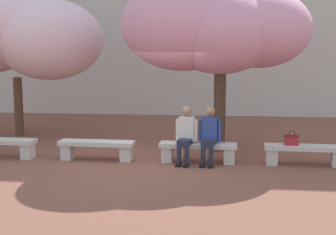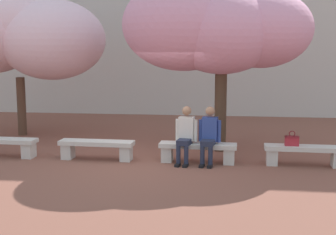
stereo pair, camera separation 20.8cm
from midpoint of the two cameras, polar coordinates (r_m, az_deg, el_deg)
ground_plane at (r=10.89m, az=-3.15°, el=-5.33°), size 100.00×100.00×0.00m
stone_bench_near_west at (r=11.07m, az=-9.24°, el=-3.60°), size 1.77×0.48×0.45m
stone_bench_center at (r=10.70m, az=3.13°, el=-3.92°), size 1.77×0.48×0.45m
stone_bench_near_east at (r=10.85m, az=15.76°, el=-4.06°), size 1.77×0.48×0.45m
person_seated_left at (r=10.58m, az=1.64°, el=-1.85°), size 0.51×0.72×1.29m
person_seated_right at (r=10.56m, az=4.51°, el=-1.90°), size 0.51×0.72×1.29m
handbag at (r=10.73m, az=14.30°, el=-2.62°), size 0.30×0.15×0.34m
cherry_tree_main at (r=11.87m, az=5.21°, el=10.78°), size 4.74×2.96×4.32m
cherry_tree_secondary at (r=14.59m, az=-18.97°, el=9.74°), size 5.25×3.61×4.33m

